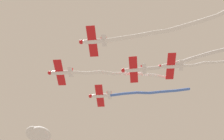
# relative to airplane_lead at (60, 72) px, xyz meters

# --- Properties ---
(airplane_lead) EXTENTS (6.08, 8.01, 1.97)m
(airplane_lead) POSITION_rel_airplane_lead_xyz_m (0.00, 0.00, 0.00)
(airplane_lead) COLOR white
(smoke_trail_lead) EXTENTS (21.63, 9.43, 2.49)m
(smoke_trail_lead) POSITION_rel_airplane_lead_xyz_m (-13.37, -4.55, 0.64)
(smoke_trail_lead) COLOR white
(airplane_left_wing) EXTENTS (6.06, 8.00, 1.97)m
(airplane_left_wing) POSITION_rel_airplane_lead_xyz_m (-10.04, 6.70, -0.40)
(airplane_left_wing) COLOR white
(smoke_trail_left_wing) EXTENTS (27.05, 2.48, 3.34)m
(smoke_trail_left_wing) POSITION_rel_airplane_lead_xyz_m (-25.89, 5.13, 0.68)
(smoke_trail_left_wing) COLOR white
(airplane_right_wing) EXTENTS (6.07, 8.01, 1.97)m
(airplane_right_wing) POSITION_rel_airplane_lead_xyz_m (-6.71, -10.05, 0.30)
(airplane_right_wing) COLOR white
(smoke_trail_right_wing) EXTENTS (19.68, 3.34, 0.93)m
(smoke_trail_right_wing) POSITION_rel_airplane_lead_xyz_m (-18.96, -12.03, 0.27)
(smoke_trail_right_wing) COLOR #4C75DB
(airplane_slot) EXTENTS (6.03, 7.99, 1.97)m
(airplane_slot) POSITION_rel_airplane_lead_xyz_m (-16.75, -3.34, -0.20)
(airplane_slot) COLOR white
(smoke_trail_slot) EXTENTS (28.86, 1.98, 4.15)m
(smoke_trail_slot) POSITION_rel_airplane_lead_xyz_m (-33.42, -4.65, 1.58)
(smoke_trail_slot) COLOR white
(airplane_trail) EXTENTS (6.07, 8.01, 1.97)m
(airplane_trail) POSITION_rel_airplane_lead_xyz_m (-25.13, -5.01, 0.40)
(airplane_trail) COLOR white
(cloud_west) EXTENTS (11.10, 9.66, 4.40)m
(cloud_west) POSITION_rel_airplane_lead_xyz_m (23.54, -34.23, 11.61)
(cloud_west) COLOR white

